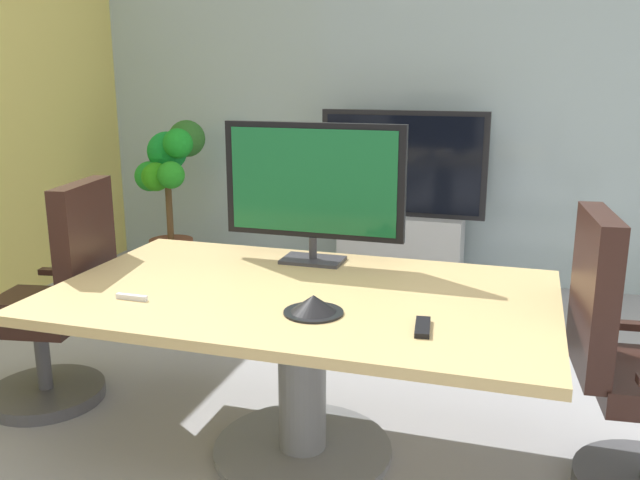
{
  "coord_description": "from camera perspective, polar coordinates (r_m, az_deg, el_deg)",
  "views": [
    {
      "loc": [
        0.69,
        -2.16,
        1.58
      ],
      "look_at": [
        -0.14,
        0.52,
        0.87
      ],
      "focal_mm": 37.83,
      "sensor_mm": 36.0,
      "label": 1
    }
  ],
  "objects": [
    {
      "name": "potted_plant",
      "position": [
        5.33,
        -12.53,
        4.65
      ],
      "size": [
        0.52,
        0.51,
        1.22
      ],
      "color": "brown",
      "rests_on": "ground"
    },
    {
      "name": "tv_monitor",
      "position": [
        3.04,
        -0.57,
        4.7
      ],
      "size": [
        0.84,
        0.18,
        0.64
      ],
      "color": "#333338",
      "rests_on": "conference_table"
    },
    {
      "name": "wall_display_unit",
      "position": [
        5.03,
        6.89,
        0.92
      ],
      "size": [
        1.2,
        0.36,
        1.31
      ],
      "color": "#B7BABC",
      "rests_on": "ground"
    },
    {
      "name": "remote_control",
      "position": [
        2.34,
        8.68,
        -7.29
      ],
      "size": [
        0.07,
        0.17,
        0.02
      ],
      "primitive_type": "cube",
      "rotation": [
        0.0,
        0.0,
        0.12
      ],
      "color": "black",
      "rests_on": "conference_table"
    },
    {
      "name": "office_chair_right",
      "position": [
        2.83,
        25.03,
        -10.76
      ],
      "size": [
        0.62,
        0.6,
        1.09
      ],
      "rotation": [
        0.0,
        0.0,
        1.67
      ],
      "color": "#4C4C51",
      "rests_on": "ground"
    },
    {
      "name": "office_chair_left",
      "position": [
        3.48,
        -21.37,
        -5.78
      ],
      "size": [
        0.63,
        0.61,
        1.09
      ],
      "rotation": [
        0.0,
        0.0,
        -1.4
      ],
      "color": "#4C4C51",
      "rests_on": "ground"
    },
    {
      "name": "whiteboard_marker",
      "position": [
        2.7,
        -15.65,
        -4.68
      ],
      "size": [
        0.13,
        0.02,
        0.02
      ],
      "primitive_type": "cube",
      "rotation": [
        0.0,
        0.0,
        -0.01
      ],
      "color": "silver",
      "rests_on": "conference_table"
    },
    {
      "name": "wall_back_glass_partition",
      "position": [
        5.23,
        9.81,
        11.56
      ],
      "size": [
        5.57,
        0.1,
        2.73
      ],
      "primitive_type": "cube",
      "color": "#9EB2B7",
      "rests_on": "ground"
    },
    {
      "name": "conference_phone",
      "position": [
        2.46,
        -0.56,
        -5.55
      ],
      "size": [
        0.22,
        0.22,
        0.07
      ],
      "color": "black",
      "rests_on": "conference_table"
    },
    {
      "name": "conference_table",
      "position": [
        2.77,
        -1.54,
        -7.77
      ],
      "size": [
        1.99,
        1.19,
        0.72
      ],
      "color": "tan",
      "rests_on": "ground"
    }
  ]
}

